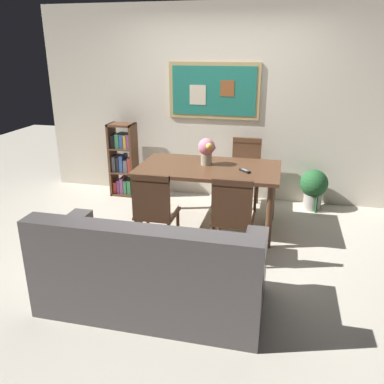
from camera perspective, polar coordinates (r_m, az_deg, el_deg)
name	(u,v)px	position (r m, az deg, el deg)	size (l,w,h in m)	color
ground_plane	(197,247)	(4.37, 0.76, -7.84)	(12.00, 12.00, 0.00)	beige
wall_back_with_painting	(224,105)	(5.57, 4.65, 12.35)	(5.20, 0.14, 2.60)	beige
dining_table	(209,174)	(4.61, 2.42, 2.58)	(1.62, 0.93, 0.75)	brown
dining_chair_near_left	(155,207)	(4.00, -5.38, -2.20)	(0.40, 0.41, 0.91)	brown
dining_chair_near_right	(233,213)	(3.87, 5.84, -3.02)	(0.40, 0.41, 0.91)	brown
dining_chair_far_right	(245,167)	(5.37, 7.64, 3.55)	(0.40, 0.41, 0.91)	brown
leather_couch	(151,274)	(3.32, -5.92, -11.61)	(1.80, 0.84, 0.84)	#514C4C
bookshelf	(124,162)	(5.82, -9.76, 4.30)	(0.36, 0.28, 1.04)	brown
potted_ivy	(314,187)	(5.49, 17.01, 0.69)	(0.36, 0.36, 0.58)	#B2ADA3
flower_vase	(207,149)	(4.61, 2.10, 6.13)	(0.20, 0.21, 0.31)	tan
tv_remote	(245,171)	(4.42, 7.57, 3.03)	(0.14, 0.14, 0.02)	black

